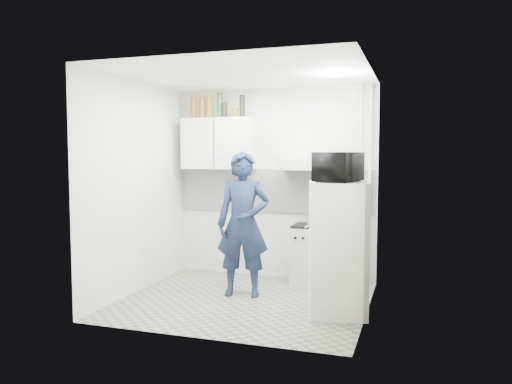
% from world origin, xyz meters
% --- Properties ---
extents(floor, '(2.80, 2.80, 0.00)m').
position_xyz_m(floor, '(0.00, 0.00, 0.00)').
color(floor, gray).
rests_on(floor, ground).
extents(ceiling, '(2.80, 2.80, 0.00)m').
position_xyz_m(ceiling, '(0.00, 0.00, 2.60)').
color(ceiling, white).
rests_on(ceiling, wall_back).
extents(wall_back, '(2.80, 0.00, 2.80)m').
position_xyz_m(wall_back, '(0.00, 1.25, 1.30)').
color(wall_back, beige).
rests_on(wall_back, floor).
extents(wall_left, '(0.00, 2.60, 2.60)m').
position_xyz_m(wall_left, '(-1.40, 0.00, 1.30)').
color(wall_left, beige).
rests_on(wall_left, floor).
extents(wall_right, '(0.00, 2.60, 2.60)m').
position_xyz_m(wall_right, '(1.40, 0.00, 1.30)').
color(wall_right, beige).
rests_on(wall_right, floor).
extents(person, '(0.70, 0.53, 1.74)m').
position_xyz_m(person, '(-0.09, 0.22, 0.87)').
color(person, '#15203C').
rests_on(person, floor).
extents(stove, '(0.47, 0.47, 0.75)m').
position_xyz_m(stove, '(0.57, 1.00, 0.38)').
color(stove, '#B8B4AE').
rests_on(stove, floor).
extents(fridge, '(0.71, 0.71, 1.41)m').
position_xyz_m(fridge, '(1.10, -0.15, 0.71)').
color(fridge, silver).
rests_on(fridge, floor).
extents(stove_top, '(0.45, 0.45, 0.03)m').
position_xyz_m(stove_top, '(0.57, 1.00, 0.77)').
color(stove_top, black).
rests_on(stove_top, stove).
extents(saucepan, '(0.16, 0.16, 0.09)m').
position_xyz_m(saucepan, '(0.62, 0.94, 0.83)').
color(saucepan, silver).
rests_on(saucepan, stove_top).
extents(microwave, '(0.63, 0.48, 0.31)m').
position_xyz_m(microwave, '(1.10, -0.15, 1.57)').
color(microwave, black).
rests_on(microwave, fridge).
extents(bottle_a, '(0.07, 0.07, 0.30)m').
position_xyz_m(bottle_a, '(-1.13, 1.07, 2.35)').
color(bottle_a, brown).
rests_on(bottle_a, upper_cabinet).
extents(bottle_b, '(0.07, 0.07, 0.28)m').
position_xyz_m(bottle_b, '(-1.00, 1.07, 2.34)').
color(bottle_b, brown).
rests_on(bottle_b, upper_cabinet).
extents(bottle_c, '(0.07, 0.07, 0.31)m').
position_xyz_m(bottle_c, '(-0.89, 1.07, 2.35)').
color(bottle_c, brown).
rests_on(bottle_c, upper_cabinet).
extents(bottle_d, '(0.08, 0.08, 0.35)m').
position_xyz_m(bottle_d, '(-0.73, 1.07, 2.37)').
color(bottle_d, '#144C1E').
rests_on(bottle_d, upper_cabinet).
extents(canister_a, '(0.08, 0.08, 0.21)m').
position_xyz_m(canister_a, '(-0.67, 1.07, 2.30)').
color(canister_a, black).
rests_on(canister_a, upper_cabinet).
extents(canister_b, '(0.07, 0.07, 0.14)m').
position_xyz_m(canister_b, '(-0.50, 1.07, 2.27)').
color(canister_b, brown).
rests_on(canister_b, upper_cabinet).
extents(bottle_e, '(0.08, 0.08, 0.30)m').
position_xyz_m(bottle_e, '(-0.40, 1.07, 2.35)').
color(bottle_e, black).
rests_on(bottle_e, upper_cabinet).
extents(upper_cabinet, '(1.00, 0.35, 0.70)m').
position_xyz_m(upper_cabinet, '(-0.75, 1.07, 1.85)').
color(upper_cabinet, silver).
rests_on(upper_cabinet, wall_back).
extents(range_hood, '(0.60, 0.50, 0.14)m').
position_xyz_m(range_hood, '(0.45, 1.00, 1.57)').
color(range_hood, '#B8B4AE').
rests_on(range_hood, wall_back).
extents(backsplash, '(2.74, 0.03, 0.60)m').
position_xyz_m(backsplash, '(0.00, 1.24, 1.20)').
color(backsplash, white).
rests_on(backsplash, wall_back).
extents(pipe_a, '(0.05, 0.05, 2.60)m').
position_xyz_m(pipe_a, '(1.30, 1.17, 1.30)').
color(pipe_a, '#B8B4AE').
rests_on(pipe_a, floor).
extents(pipe_b, '(0.04, 0.04, 2.60)m').
position_xyz_m(pipe_b, '(1.18, 1.17, 1.30)').
color(pipe_b, '#B8B4AE').
rests_on(pipe_b, floor).
extents(ceiling_spot_fixture, '(0.10, 0.10, 0.02)m').
position_xyz_m(ceiling_spot_fixture, '(1.00, 0.20, 2.57)').
color(ceiling_spot_fixture, white).
rests_on(ceiling_spot_fixture, ceiling).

